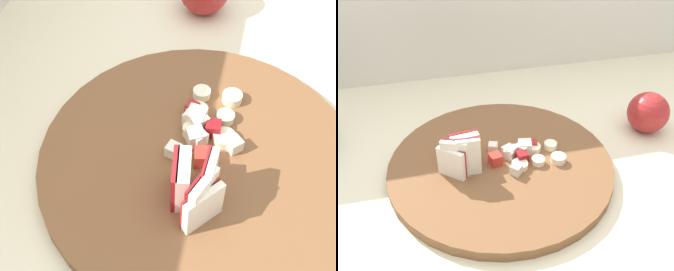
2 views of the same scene
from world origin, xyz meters
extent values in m
cube|color=silver|center=(0.00, 0.45, 0.63)|extent=(2.40, 0.04, 1.26)
cylinder|color=brown|center=(-0.02, 0.07, 0.90)|extent=(0.37, 0.37, 0.02)
cube|color=#A32323|center=(-0.10, 0.06, 0.94)|extent=(0.04, 0.03, 0.05)
cube|color=white|center=(-0.10, 0.05, 0.94)|extent=(0.04, 0.04, 0.05)
cube|color=maroon|center=(-0.09, 0.06, 0.94)|extent=(0.04, 0.02, 0.06)
cube|color=#EFE5CC|center=(-0.09, 0.06, 0.94)|extent=(0.04, 0.02, 0.06)
cube|color=maroon|center=(-0.07, 0.06, 0.94)|extent=(0.04, 0.01, 0.07)
cube|color=#EFE5CC|center=(-0.07, 0.05, 0.94)|extent=(0.04, 0.01, 0.07)
cube|color=maroon|center=(-0.07, 0.09, 0.94)|extent=(0.05, 0.01, 0.06)
cube|color=white|center=(-0.07, 0.08, 0.94)|extent=(0.05, 0.02, 0.06)
cube|color=beige|center=(0.02, 0.08, 0.92)|extent=(0.03, 0.03, 0.02)
cube|color=#B22D23|center=(-0.03, 0.07, 0.92)|extent=(0.02, 0.02, 0.02)
cube|color=#EFE5CC|center=(-0.02, 0.10, 0.92)|extent=(0.02, 0.02, 0.02)
cube|color=#EFE5CC|center=(0.03, 0.08, 0.92)|extent=(0.03, 0.03, 0.02)
cube|color=beige|center=(0.00, 0.03, 0.92)|extent=(0.02, 0.02, 0.02)
cube|color=white|center=(0.03, 0.09, 0.92)|extent=(0.02, 0.02, 0.02)
cube|color=maroon|center=(0.02, 0.06, 0.92)|extent=(0.02, 0.02, 0.02)
cube|color=white|center=(0.00, 0.08, 0.92)|extent=(0.03, 0.03, 0.02)
cube|color=white|center=(0.00, 0.08, 0.92)|extent=(0.02, 0.02, 0.02)
cube|color=#A32323|center=(0.05, 0.09, 0.92)|extent=(0.02, 0.02, 0.01)
cylinder|color=beige|center=(0.01, 0.05, 0.92)|extent=(0.03, 0.03, 0.01)
cylinder|color=#F4EAC6|center=(0.04, 0.05, 0.92)|extent=(0.02, 0.02, 0.01)
cylinder|color=beige|center=(0.08, 0.05, 0.92)|extent=(0.03, 0.03, 0.01)
cylinder|color=beige|center=(0.01, 0.09, 0.92)|extent=(0.02, 0.02, 0.01)
cylinder|color=#F4EAC6|center=(0.04, 0.09, 0.92)|extent=(0.03, 0.03, 0.01)
cylinder|color=#F4EAC6|center=(0.08, 0.09, 0.92)|extent=(0.02, 0.02, 0.01)
sphere|color=#A32323|center=(0.28, 0.12, 0.93)|extent=(0.08, 0.08, 0.08)
camera|label=1|loc=(-0.32, 0.04, 1.32)|focal=47.77mm
camera|label=2|loc=(-0.13, -0.41, 1.32)|focal=41.01mm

